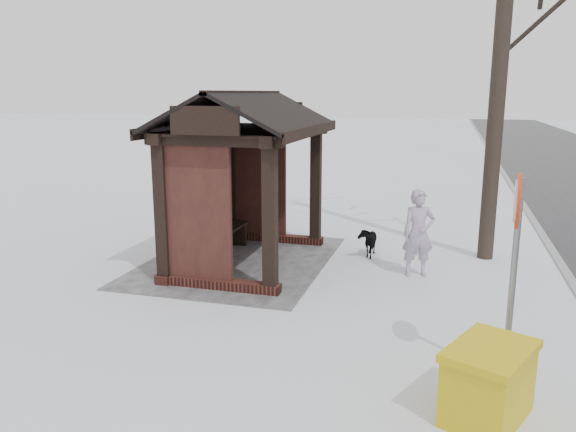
# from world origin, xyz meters

# --- Properties ---
(ground) EXTENTS (120.00, 120.00, 0.00)m
(ground) POSITION_xyz_m (0.00, 0.00, 0.00)
(ground) COLOR white
(ground) RESTS_ON ground
(trampled_patch) EXTENTS (4.20, 3.20, 0.02)m
(trampled_patch) POSITION_xyz_m (0.00, -0.20, 0.01)
(trampled_patch) COLOR gray
(trampled_patch) RESTS_ON ground
(bus_shelter) EXTENTS (3.60, 2.40, 3.09)m
(bus_shelter) POSITION_xyz_m (0.00, -0.16, 2.17)
(bus_shelter) COLOR #3D1916
(bus_shelter) RESTS_ON ground
(pedestrian) EXTENTS (0.52, 0.63, 1.49)m
(pedestrian) POSITION_xyz_m (-0.07, 3.02, 0.74)
(pedestrian) COLOR #AD9DB8
(pedestrian) RESTS_ON ground
(dog) EXTENTS (0.70, 0.33, 0.58)m
(dog) POSITION_xyz_m (-1.03, 2.04, 0.29)
(dog) COLOR black
(dog) RESTS_ON ground
(grit_bin) EXTENTS (1.14, 0.99, 0.74)m
(grit_bin) POSITION_xyz_m (4.14, 3.92, 0.37)
(grit_bin) COLOR #C3A60B
(grit_bin) RESTS_ON ground
(road_sign) EXTENTS (0.58, 0.11, 2.27)m
(road_sign) POSITION_xyz_m (3.29, 4.14, 1.64)
(road_sign) COLOR slate
(road_sign) RESTS_ON ground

